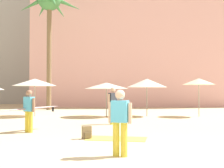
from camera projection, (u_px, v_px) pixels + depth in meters
name	position (u px, v px, depth m)	size (l,w,h in m)	color
ground	(124.00, 161.00, 6.87)	(120.00, 120.00, 0.00)	beige
hotel_pink	(138.00, 47.00, 35.81)	(22.51, 11.58, 13.60)	beige
hotel_tower_gray	(17.00, 24.00, 43.06)	(19.99, 10.18, 22.25)	#A8A8A3
palm_tree_far_left	(49.00, 7.00, 26.11)	(5.41, 5.18, 10.50)	brown
cafe_umbrella_1	(199.00, 82.00, 19.01)	(2.02, 2.02, 2.38)	gray
cafe_umbrella_2	(147.00, 83.00, 19.26)	(2.54, 2.54, 2.37)	gray
cafe_umbrella_3	(107.00, 86.00, 18.92)	(2.75, 2.75, 2.11)	gray
cafe_umbrella_4	(35.00, 82.00, 19.19)	(2.78, 2.78, 2.36)	gray
beach_towel	(117.00, 139.00, 10.07)	(1.94, 1.02, 0.01)	#F4CC4C
backpack	(87.00, 133.00, 10.06)	(0.34, 0.31, 0.42)	olive
person_mid_left	(30.00, 109.00, 11.79)	(2.02, 2.31, 1.62)	gold
person_near_right	(120.00, 120.00, 7.35)	(0.59, 0.35, 1.60)	gold
person_far_left	(113.00, 104.00, 14.53)	(0.53, 0.45, 1.75)	gold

